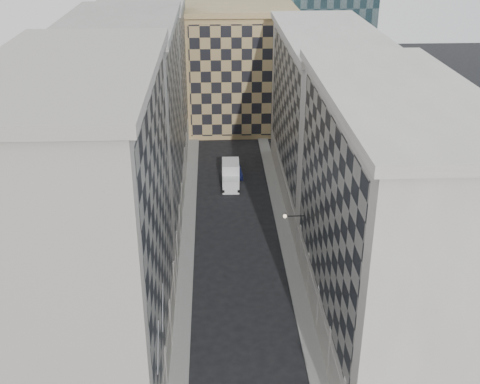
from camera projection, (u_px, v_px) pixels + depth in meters
name	position (u px, v px, depth m)	size (l,w,h in m)	color
sidewalk_west	(187.00, 243.00, 63.32)	(1.50, 100.00, 0.15)	gray
sidewalk_east	(286.00, 241.00, 63.77)	(1.50, 100.00, 0.15)	gray
bldg_left_a	(89.00, 237.00, 40.90)	(10.80, 22.80, 23.70)	#A5A095
bldg_left_b	(129.00, 134.00, 60.95)	(10.80, 22.80, 22.70)	gray
bldg_left_c	(149.00, 81.00, 81.01)	(10.80, 22.80, 21.70)	#A5A095
bldg_right_a	(387.00, 221.00, 46.07)	(10.80, 26.80, 20.70)	#B5AFA6
bldg_right_b	(325.00, 116.00, 70.63)	(10.80, 28.80, 19.70)	#B5AFA6
tan_block	(239.00, 67.00, 93.78)	(16.80, 14.80, 18.80)	tan
flagpoles_left	(160.00, 326.00, 38.24)	(0.10, 6.33, 2.33)	gray
bracket_lamp	(287.00, 216.00, 55.68)	(1.98, 0.36, 0.36)	black
box_truck	(231.00, 176.00, 76.22)	(2.27, 5.34, 2.91)	white
dark_car	(234.00, 171.00, 78.98)	(1.57, 4.51, 1.49)	#0E1234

